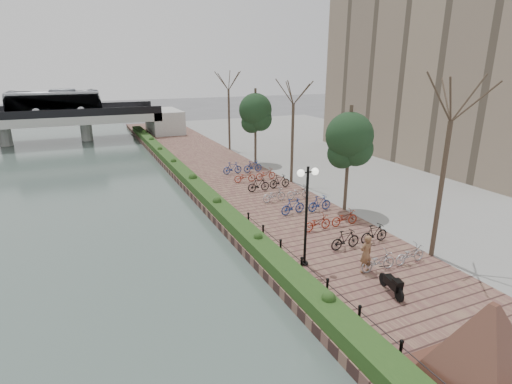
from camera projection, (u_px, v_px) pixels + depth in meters
ground at (309, 330)px, 14.50m from camera, size 220.00×220.00×0.00m
promenade at (237, 185)px, 31.23m from camera, size 8.00×75.00×0.50m
inland_pavement at (396, 166)px, 37.39m from camera, size 24.00×75.00×0.50m
hedge at (186, 176)px, 31.93m from camera, size 1.10×56.00×0.60m
chain_fence at (314, 276)px, 16.53m from camera, size 0.10×14.10×0.70m
granite_monument at (486, 345)px, 10.97m from camera, size 5.04×5.04×2.64m
lamppost at (307, 195)px, 17.27m from camera, size 1.02×0.32×4.61m
motorcycle at (391, 283)px, 15.82m from camera, size 0.74×1.53×0.91m
pedestrian at (366, 254)px, 17.34m from camera, size 0.66×0.45×1.74m
bicycle_parking at (296, 199)px, 25.70m from camera, size 2.40×19.89×1.00m
street_trees at (316, 149)px, 27.53m from camera, size 3.20×37.12×6.80m
bridge at (14, 117)px, 47.42m from camera, size 36.00×10.77×6.50m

